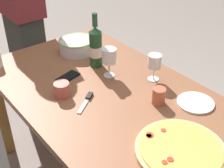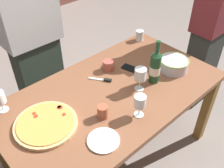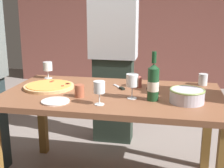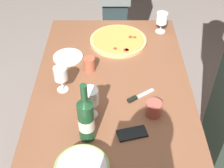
{
  "view_description": "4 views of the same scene",
  "coord_description": "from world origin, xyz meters",
  "px_view_note": "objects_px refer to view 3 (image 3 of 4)",
  "views": [
    {
      "loc": [
        -1.06,
        0.85,
        1.71
      ],
      "look_at": [
        0.0,
        0.0,
        0.82
      ],
      "focal_mm": 49.98,
      "sensor_mm": 36.0,
      "label": 1
    },
    {
      "loc": [
        -0.92,
        -1.0,
        1.93
      ],
      "look_at": [
        0.0,
        0.0,
        0.82
      ],
      "focal_mm": 41.0,
      "sensor_mm": 36.0,
      "label": 2
    },
    {
      "loc": [
        0.41,
        -2.09,
        1.38
      ],
      "look_at": [
        0.0,
        0.0,
        0.82
      ],
      "focal_mm": 48.4,
      "sensor_mm": 36.0,
      "label": 3
    },
    {
      "loc": [
        1.22,
        0.0,
        1.91
      ],
      "look_at": [
        0.0,
        0.0,
        0.82
      ],
      "focal_mm": 48.24,
      "sensor_mm": 36.0,
      "label": 4
    }
  ],
  "objects_px": {
    "dining_table": "(112,105)",
    "cup_amber": "(79,91)",
    "wine_glass_near_pizza": "(132,81)",
    "pizza_knife": "(120,88)",
    "person_guest_right": "(113,55)",
    "wine_glass_far_left": "(99,88)",
    "cell_phone": "(152,91)",
    "serving_bowl": "(187,95)",
    "cup_spare": "(203,79)",
    "wine_glass_by_bottle": "(48,67)",
    "side_plate": "(55,101)",
    "cup_ceramic": "(137,82)",
    "wine_bottle": "(153,82)",
    "pizza": "(49,86)"
  },
  "relations": [
    {
      "from": "wine_glass_far_left",
      "to": "pizza_knife",
      "type": "relative_size",
      "value": 0.99
    },
    {
      "from": "dining_table",
      "to": "cup_ceramic",
      "type": "relative_size",
      "value": 19.3
    },
    {
      "from": "cup_spare",
      "to": "serving_bowl",
      "type": "bearing_deg",
      "value": -106.61
    },
    {
      "from": "serving_bowl",
      "to": "cup_amber",
      "type": "xyz_separation_m",
      "value": [
        -0.74,
        -0.01,
        -0.01
      ]
    },
    {
      "from": "pizza",
      "to": "pizza_knife",
      "type": "distance_m",
      "value": 0.55
    },
    {
      "from": "wine_glass_near_pizza",
      "to": "side_plate",
      "type": "height_order",
      "value": "wine_glass_near_pizza"
    },
    {
      "from": "person_guest_right",
      "to": "cup_spare",
      "type": "bearing_deg",
      "value": 51.41
    },
    {
      "from": "dining_table",
      "to": "wine_glass_far_left",
      "type": "relative_size",
      "value": 10.23
    },
    {
      "from": "wine_glass_by_bottle",
      "to": "person_guest_right",
      "type": "distance_m",
      "value": 0.68
    },
    {
      "from": "dining_table",
      "to": "serving_bowl",
      "type": "height_order",
      "value": "serving_bowl"
    },
    {
      "from": "dining_table",
      "to": "cup_amber",
      "type": "distance_m",
      "value": 0.28
    },
    {
      "from": "cup_ceramic",
      "to": "cell_phone",
      "type": "distance_m",
      "value": 0.18
    },
    {
      "from": "cup_amber",
      "to": "cup_spare",
      "type": "bearing_deg",
      "value": 29.63
    },
    {
      "from": "wine_glass_far_left",
      "to": "wine_glass_by_bottle",
      "type": "bearing_deg",
      "value": 134.57
    },
    {
      "from": "cup_spare",
      "to": "wine_glass_far_left",
      "type": "bearing_deg",
      "value": -137.54
    },
    {
      "from": "pizza_knife",
      "to": "wine_glass_by_bottle",
      "type": "bearing_deg",
      "value": 163.13
    },
    {
      "from": "wine_glass_near_pizza",
      "to": "cup_amber",
      "type": "height_order",
      "value": "wine_glass_near_pizza"
    },
    {
      "from": "wine_glass_near_pizza",
      "to": "wine_glass_far_left",
      "type": "xyz_separation_m",
      "value": [
        -0.19,
        -0.17,
        -0.01
      ]
    },
    {
      "from": "dining_table",
      "to": "serving_bowl",
      "type": "relative_size",
      "value": 6.91
    },
    {
      "from": "cup_ceramic",
      "to": "pizza_knife",
      "type": "bearing_deg",
      "value": -147.83
    },
    {
      "from": "dining_table",
      "to": "cup_amber",
      "type": "xyz_separation_m",
      "value": [
        -0.21,
        -0.14,
        0.14
      ]
    },
    {
      "from": "pizza",
      "to": "pizza_knife",
      "type": "relative_size",
      "value": 2.44
    },
    {
      "from": "person_guest_right",
      "to": "pizza_knife",
      "type": "bearing_deg",
      "value": 5.03
    },
    {
      "from": "side_plate",
      "to": "person_guest_right",
      "type": "bearing_deg",
      "value": 80.48
    },
    {
      "from": "serving_bowl",
      "to": "wine_glass_far_left",
      "type": "bearing_deg",
      "value": -164.46
    },
    {
      "from": "cup_amber",
      "to": "wine_bottle",
      "type": "bearing_deg",
      "value": 2.1
    },
    {
      "from": "pizza_knife",
      "to": "person_guest_right",
      "type": "bearing_deg",
      "value": 105.27
    },
    {
      "from": "cup_spare",
      "to": "pizza_knife",
      "type": "xyz_separation_m",
      "value": [
        -0.64,
        -0.23,
        -0.04
      ]
    },
    {
      "from": "serving_bowl",
      "to": "cell_phone",
      "type": "xyz_separation_m",
      "value": [
        -0.24,
        0.22,
        -0.05
      ]
    },
    {
      "from": "side_plate",
      "to": "serving_bowl",
      "type": "bearing_deg",
      "value": 10.51
    },
    {
      "from": "wine_glass_far_left",
      "to": "serving_bowl",
      "type": "bearing_deg",
      "value": 15.54
    },
    {
      "from": "serving_bowl",
      "to": "side_plate",
      "type": "relative_size",
      "value": 1.22
    },
    {
      "from": "pizza_knife",
      "to": "cup_ceramic",
      "type": "bearing_deg",
      "value": 32.17
    },
    {
      "from": "side_plate",
      "to": "person_guest_right",
      "type": "height_order",
      "value": "person_guest_right"
    },
    {
      "from": "cup_ceramic",
      "to": "pizza_knife",
      "type": "xyz_separation_m",
      "value": [
        -0.12,
        -0.07,
        -0.03
      ]
    },
    {
      "from": "dining_table",
      "to": "person_guest_right",
      "type": "distance_m",
      "value": 0.85
    },
    {
      "from": "wine_bottle",
      "to": "wine_glass_by_bottle",
      "type": "distance_m",
      "value": 1.06
    },
    {
      "from": "wine_glass_far_left",
      "to": "cup_spare",
      "type": "height_order",
      "value": "wine_glass_far_left"
    },
    {
      "from": "wine_glass_far_left",
      "to": "cup_amber",
      "type": "bearing_deg",
      "value": 141.37
    },
    {
      "from": "person_guest_right",
      "to": "wine_bottle",
      "type": "bearing_deg",
      "value": 15.73
    },
    {
      "from": "dining_table",
      "to": "wine_glass_far_left",
      "type": "bearing_deg",
      "value": -95.65
    },
    {
      "from": "pizza_knife",
      "to": "wine_glass_near_pizza",
      "type": "bearing_deg",
      "value": -63.02
    },
    {
      "from": "wine_glass_by_bottle",
      "to": "wine_glass_far_left",
      "type": "relative_size",
      "value": 0.94
    },
    {
      "from": "cup_amber",
      "to": "pizza_knife",
      "type": "bearing_deg",
      "value": 48.57
    },
    {
      "from": "cell_phone",
      "to": "wine_glass_far_left",
      "type": "bearing_deg",
      "value": -144.51
    },
    {
      "from": "serving_bowl",
      "to": "person_guest_right",
      "type": "distance_m",
      "value": 1.16
    },
    {
      "from": "wine_bottle",
      "to": "wine_glass_far_left",
      "type": "relative_size",
      "value": 2.14
    },
    {
      "from": "pizza",
      "to": "dining_table",
      "type": "bearing_deg",
      "value": -4.42
    },
    {
      "from": "cell_phone",
      "to": "cup_ceramic",
      "type": "bearing_deg",
      "value": 124.93
    },
    {
      "from": "pizza_knife",
      "to": "cell_phone",
      "type": "bearing_deg",
      "value": -9.13
    }
  ]
}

